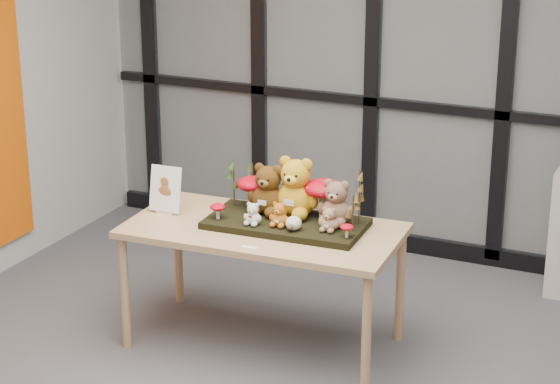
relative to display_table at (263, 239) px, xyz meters
The scene contains 22 objects.
room_shell 1.39m from the display_table, 59.30° to the right, with size 5.00×5.00×5.00m.
glass_partition 1.91m from the display_table, 74.34° to the left, with size 4.90×0.06×2.78m.
display_table is the anchor object (origin of this frame).
diorama_tray 0.15m from the display_table, 29.48° to the left, with size 0.87×0.43×0.04m, color black.
bear_pooh_yellow 0.36m from the display_table, 53.71° to the left, with size 0.28×0.26×0.37m, color #C98F17, non-canonical shape.
bear_brown_medium 0.29m from the display_table, 102.57° to the left, with size 0.24×0.22×0.31m, color #472A0B, non-canonical shape.
bear_tan_back 0.47m from the display_table, 19.97° to the left, with size 0.21×0.19×0.27m, color brown, non-canonical shape.
bear_small_yellow 0.22m from the display_table, 16.50° to the right, with size 0.12×0.10×0.15m, color #B65F16, non-canonical shape.
bear_white_bow 0.19m from the display_table, 111.11° to the right, with size 0.11×0.10×0.14m, color white, non-canonical shape.
bear_beige_small 0.42m from the display_table, ahead, with size 0.11×0.10×0.15m, color #A07553, non-canonical shape.
plush_cream_hedgehog 0.26m from the display_table, 15.43° to the right, with size 0.06×0.06×0.09m, color silver, non-canonical shape.
mushroom_back_left 0.31m from the display_table, 129.98° to the left, with size 0.18×0.18×0.20m, color #A50512, non-canonical shape.
mushroom_back_right 0.41m from the display_table, 35.51° to the left, with size 0.22×0.22×0.24m, color #A50512, non-canonical shape.
mushroom_front_left 0.30m from the display_table, 164.37° to the right, with size 0.09×0.09×0.10m, color #A50512, non-canonical shape.
mushroom_front_right 0.53m from the display_table, ahead, with size 0.07×0.07×0.08m, color #A50512, non-canonical shape.
sprig_green_far_left 0.39m from the display_table, 148.77° to the left, with size 0.05×0.05×0.28m, color #10340C, non-canonical shape.
sprig_green_mid_left 0.35m from the display_table, 128.58° to the left, with size 0.05×0.05×0.25m, color #10340C, non-canonical shape.
sprig_dry_far_right 0.58m from the display_table, 19.66° to the left, with size 0.05×0.05×0.31m, color brown, non-canonical shape.
sprig_dry_mid_right 0.54m from the display_table, ahead, with size 0.05×0.05×0.20m, color brown, non-canonical shape.
sprig_green_centre 0.30m from the display_table, 82.64° to the left, with size 0.05×0.05×0.17m, color #10340C, non-canonical shape.
sign_holder 0.64m from the display_table, behind, with size 0.19×0.07×0.27m.
label_card 0.31m from the display_table, 78.20° to the right, with size 0.08×0.03×0.00m, color white.
Camera 1 is at (1.78, -3.90, 2.69)m, focal length 65.00 mm.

